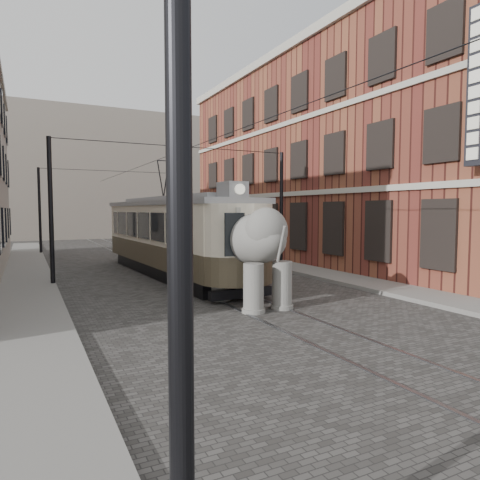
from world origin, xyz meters
TOP-DOWN VIEW (x-y plane):
  - ground at (0.00, 0.00)m, footprint 120.00×120.00m
  - tram_rails at (0.00, 0.00)m, footprint 1.54×80.00m
  - sidewalk_right at (6.00, 0.00)m, footprint 2.00×60.00m
  - sidewalk_left at (-6.50, 0.00)m, footprint 2.00×60.00m
  - brick_building at (11.00, 9.00)m, footprint 8.00×26.00m
  - distant_block at (0.00, 40.00)m, footprint 28.00×10.00m
  - catenary at (-0.20, 5.00)m, footprint 11.00×30.20m
  - tram at (-0.36, 6.82)m, footprint 3.46×13.77m
  - elephant at (0.00, -0.42)m, footprint 3.39×5.64m

SIDE VIEW (x-z plane):
  - ground at x=0.00m, z-range 0.00..0.00m
  - tram_rails at x=0.00m, z-range 0.00..0.02m
  - sidewalk_right at x=6.00m, z-range 0.00..0.15m
  - sidewalk_left at x=-6.50m, z-range 0.00..0.15m
  - elephant at x=0.00m, z-range 0.00..3.33m
  - tram at x=-0.36m, z-range 0.00..5.42m
  - catenary at x=-0.20m, z-range 0.00..6.00m
  - brick_building at x=11.00m, z-range 0.00..12.00m
  - distant_block at x=0.00m, z-range 0.00..14.00m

